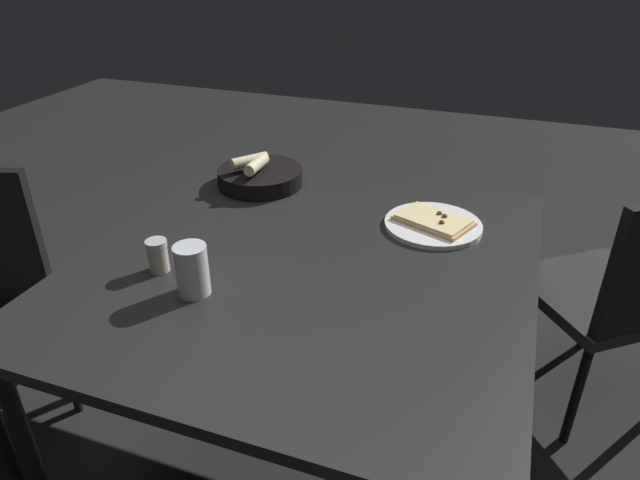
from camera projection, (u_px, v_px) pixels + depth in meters
ground at (310, 456)px, 1.81m from camera, size 8.00×8.00×0.00m
dining_table at (308, 274)px, 1.48m from camera, size 1.18×1.12×0.74m
pizza_plate at (433, 223)px, 1.59m from camera, size 0.27×0.27×0.04m
bread_basket at (260, 176)px, 1.84m from camera, size 0.27×0.27×0.11m
beer_glass at (192, 273)px, 1.29m from camera, size 0.08×0.08×0.12m
pepper_shaker at (158, 257)px, 1.38m from camera, size 0.05×0.05×0.08m
chair_far at (624, 289)px, 1.77m from camera, size 0.62×0.62×0.85m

